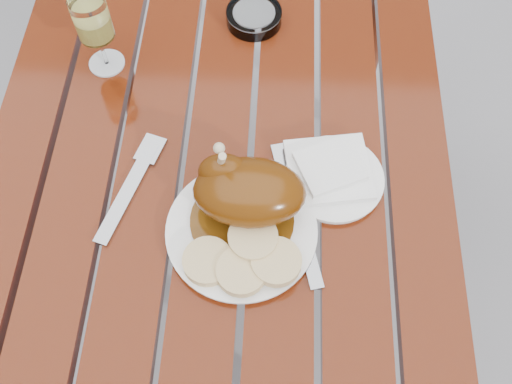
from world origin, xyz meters
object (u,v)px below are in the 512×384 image
dinner_plate (242,231)px  side_plate (334,179)px  wine_glass (97,34)px  ashtray (254,17)px  table (227,235)px

dinner_plate → side_plate: 0.18m
wine_glass → ashtray: (0.27, 0.12, -0.07)m
table → dinner_plate: (0.05, -0.16, 0.38)m
side_plate → table: bearing=164.1°
dinner_plate → side_plate: dinner_plate is taller
wine_glass → side_plate: (0.43, -0.23, -0.07)m
table → side_plate: bearing=-15.9°
ashtray → dinner_plate: bearing=-89.5°
wine_glass → ashtray: bearing=24.1°
dinner_plate → side_plate: size_ratio=1.45×
wine_glass → dinner_plate: bearing=-50.7°
side_plate → ashtray: bearing=113.1°
table → side_plate: side_plate is taller
side_plate → ashtray: ashtray is taller
wine_glass → ashtray: size_ratio=1.45×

